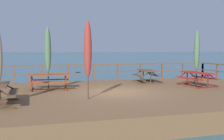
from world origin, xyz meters
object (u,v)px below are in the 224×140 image
object	(u,v)px
picnic_table_back_left	(49,78)
patio_umbrella_tall_back_right	(88,49)
picnic_table_front_left	(147,74)
picnic_table_mid_right	(197,76)
patio_umbrella_short_back	(48,50)
patio_umbrella_short_front	(197,51)

from	to	relation	value
picnic_table_back_left	patio_umbrella_tall_back_right	bearing A→B (deg)	-67.49
picnic_table_front_left	patio_umbrella_tall_back_right	bearing A→B (deg)	-135.09
picnic_table_mid_right	patio_umbrella_tall_back_right	distance (m)	7.22
picnic_table_back_left	patio_umbrella_short_back	distance (m)	1.45
picnic_table_front_left	patio_umbrella_tall_back_right	world-z (taller)	patio_umbrella_tall_back_right
picnic_table_back_left	patio_umbrella_short_front	bearing A→B (deg)	-6.45
picnic_table_front_left	patio_umbrella_short_back	world-z (taller)	patio_umbrella_short_back
picnic_table_mid_right	picnic_table_front_left	xyz separation A→B (m)	(-2.05, 2.27, -0.01)
patio_umbrella_short_front	patio_umbrella_tall_back_right	world-z (taller)	patio_umbrella_tall_back_right
picnic_table_front_left	picnic_table_mid_right	bearing A→B (deg)	-47.90
patio_umbrella_tall_back_right	picnic_table_back_left	bearing A→B (deg)	112.51
picnic_table_mid_right	patio_umbrella_tall_back_right	size ratio (longest dim) A/B	0.70
patio_umbrella_short_back	patio_umbrella_tall_back_right	bearing A→B (deg)	-66.68
picnic_table_back_left	picnic_table_mid_right	bearing A→B (deg)	-6.68
picnic_table_back_left	picnic_table_front_left	xyz separation A→B (m)	(5.99, 1.33, -0.01)
picnic_table_mid_right	patio_umbrella_short_back	size ratio (longest dim) A/B	0.71
picnic_table_front_left	patio_umbrella_short_front	size ratio (longest dim) A/B	0.62
patio_umbrella_short_back	patio_umbrella_tall_back_right	size ratio (longest dim) A/B	0.99
picnic_table_back_left	picnic_table_front_left	size ratio (longest dim) A/B	1.10
picnic_table_back_left	patio_umbrella_short_front	xyz separation A→B (m)	(8.01, -0.91, 1.41)
picnic_table_mid_right	picnic_table_back_left	world-z (taller)	same
patio_umbrella_short_front	patio_umbrella_tall_back_right	bearing A→B (deg)	-160.32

